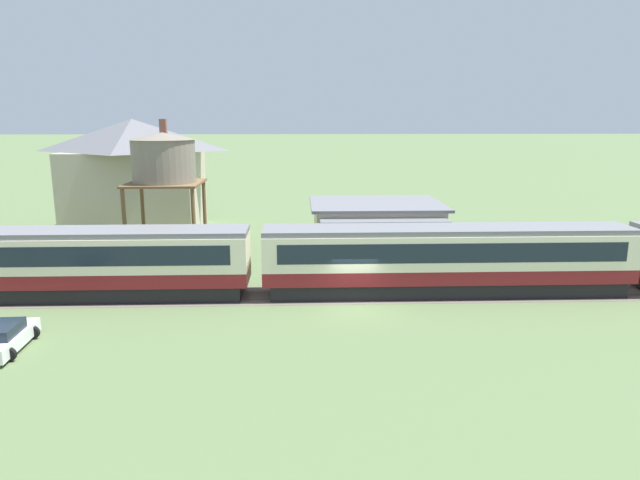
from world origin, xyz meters
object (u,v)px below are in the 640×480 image
at_px(passenger_train, 260,259).
at_px(station_building, 376,229).
at_px(parked_car_white, 0,338).
at_px(water_tower, 164,160).
at_px(station_house_grey_roof, 135,173).

bearing_deg(passenger_train, station_building, 49.68).
height_order(station_building, parked_car_white, station_building).
bearing_deg(station_building, water_tower, 177.52).
height_order(station_house_grey_roof, parked_car_white, station_house_grey_roof).
bearing_deg(parked_car_white, water_tower, -14.50).
height_order(passenger_train, parked_car_white, passenger_train).
xyz_separation_m(passenger_train, water_tower, (-7.41, 9.84, 4.84)).
height_order(passenger_train, station_building, station_building).
relative_size(station_building, station_house_grey_roof, 0.79).
xyz_separation_m(station_building, water_tower, (-15.20, 0.66, 5.01)).
bearing_deg(passenger_train, water_tower, 126.99).
distance_m(passenger_train, station_building, 12.04).
bearing_deg(parked_car_white, station_building, -51.37).
bearing_deg(water_tower, station_house_grey_roof, 115.90).
bearing_deg(passenger_train, station_house_grey_roof, 121.66).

